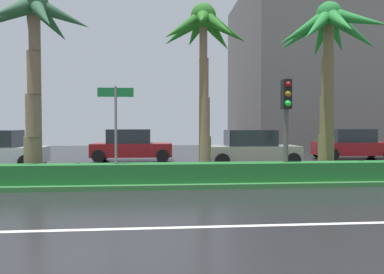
{
  "coord_description": "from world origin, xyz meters",
  "views": [
    {
      "loc": [
        1.44,
        -4.94,
        1.97
      ],
      "look_at": [
        2.84,
        11.04,
        1.43
      ],
      "focal_mm": 34.26,
      "sensor_mm": 36.0,
      "label": 1
    }
  ],
  "objects_px": {
    "street_name_sign": "(116,121)",
    "car_in_traffic_third": "(252,149)",
    "car_in_traffic_second": "(131,146)",
    "palm_tree_centre_right": "(328,42)",
    "palm_tree_centre_left": "(34,37)",
    "palm_tree_centre": "(204,38)",
    "traffic_signal_median_right": "(286,110)",
    "car_in_traffic_fourth": "(352,145)"
  },
  "relations": [
    {
      "from": "street_name_sign",
      "to": "car_in_traffic_third",
      "type": "bearing_deg",
      "value": 44.84
    },
    {
      "from": "palm_tree_centre",
      "to": "palm_tree_centre_left",
      "type": "bearing_deg",
      "value": -173.52
    },
    {
      "from": "palm_tree_centre_left",
      "to": "car_in_traffic_fourth",
      "type": "height_order",
      "value": "palm_tree_centre_left"
    },
    {
      "from": "street_name_sign",
      "to": "car_in_traffic_second",
      "type": "height_order",
      "value": "street_name_sign"
    },
    {
      "from": "palm_tree_centre",
      "to": "street_name_sign",
      "type": "distance_m",
      "value": 4.5
    },
    {
      "from": "street_name_sign",
      "to": "car_in_traffic_third",
      "type": "height_order",
      "value": "street_name_sign"
    },
    {
      "from": "palm_tree_centre_left",
      "to": "palm_tree_centre_right",
      "type": "bearing_deg",
      "value": 2.53
    },
    {
      "from": "palm_tree_centre_left",
      "to": "car_in_traffic_fourth",
      "type": "relative_size",
      "value": 1.44
    },
    {
      "from": "car_in_traffic_second",
      "to": "car_in_traffic_fourth",
      "type": "height_order",
      "value": "same"
    },
    {
      "from": "traffic_signal_median_right",
      "to": "palm_tree_centre_left",
      "type": "bearing_deg",
      "value": 174.03
    },
    {
      "from": "car_in_traffic_fourth",
      "to": "street_name_sign",
      "type": "bearing_deg",
      "value": -145.14
    },
    {
      "from": "traffic_signal_median_right",
      "to": "palm_tree_centre",
      "type": "bearing_deg",
      "value": 149.45
    },
    {
      "from": "palm_tree_centre_left",
      "to": "palm_tree_centre",
      "type": "bearing_deg",
      "value": 6.48
    },
    {
      "from": "street_name_sign",
      "to": "car_in_traffic_third",
      "type": "relative_size",
      "value": 0.7
    },
    {
      "from": "palm_tree_centre_right",
      "to": "car_in_traffic_third",
      "type": "height_order",
      "value": "palm_tree_centre_right"
    },
    {
      "from": "palm_tree_centre",
      "to": "car_in_traffic_third",
      "type": "relative_size",
      "value": 1.43
    },
    {
      "from": "car_in_traffic_fourth",
      "to": "palm_tree_centre_right",
      "type": "bearing_deg",
      "value": -124.31
    },
    {
      "from": "palm_tree_centre_right",
      "to": "street_name_sign",
      "type": "distance_m",
      "value": 8.15
    },
    {
      "from": "palm_tree_centre_right",
      "to": "traffic_signal_median_right",
      "type": "relative_size",
      "value": 1.87
    },
    {
      "from": "car_in_traffic_second",
      "to": "car_in_traffic_fourth",
      "type": "bearing_deg",
      "value": -0.08
    },
    {
      "from": "palm_tree_centre_left",
      "to": "palm_tree_centre",
      "type": "relative_size",
      "value": 1.01
    },
    {
      "from": "traffic_signal_median_right",
      "to": "car_in_traffic_third",
      "type": "xyz_separation_m",
      "value": [
        0.3,
        5.59,
        -1.64
      ]
    },
    {
      "from": "palm_tree_centre",
      "to": "car_in_traffic_fourth",
      "type": "bearing_deg",
      "value": 36.44
    },
    {
      "from": "palm_tree_centre",
      "to": "car_in_traffic_fourth",
      "type": "distance_m",
      "value": 12.46
    },
    {
      "from": "palm_tree_centre_left",
      "to": "palm_tree_centre",
      "type": "xyz_separation_m",
      "value": [
        5.65,
        0.64,
        0.24
      ]
    },
    {
      "from": "car_in_traffic_second",
      "to": "palm_tree_centre_right",
      "type": "bearing_deg",
      "value": -43.03
    },
    {
      "from": "palm_tree_centre_left",
      "to": "street_name_sign",
      "type": "height_order",
      "value": "palm_tree_centre_left"
    },
    {
      "from": "palm_tree_centre",
      "to": "car_in_traffic_second",
      "type": "relative_size",
      "value": 1.43
    },
    {
      "from": "palm_tree_centre_left",
      "to": "car_in_traffic_fourth",
      "type": "bearing_deg",
      "value": 26.75
    },
    {
      "from": "car_in_traffic_third",
      "to": "traffic_signal_median_right",
      "type": "bearing_deg",
      "value": -93.1
    },
    {
      "from": "traffic_signal_median_right",
      "to": "car_in_traffic_third",
      "type": "relative_size",
      "value": 0.78
    },
    {
      "from": "car_in_traffic_second",
      "to": "car_in_traffic_third",
      "type": "xyz_separation_m",
      "value": [
        5.97,
        -2.89,
        0.0
      ]
    },
    {
      "from": "palm_tree_centre_right",
      "to": "car_in_traffic_second",
      "type": "height_order",
      "value": "palm_tree_centre_right"
    },
    {
      "from": "palm_tree_centre_right",
      "to": "palm_tree_centre_left",
      "type": "bearing_deg",
      "value": -177.47
    },
    {
      "from": "palm_tree_centre_left",
      "to": "car_in_traffic_third",
      "type": "height_order",
      "value": "palm_tree_centre_left"
    },
    {
      "from": "palm_tree_centre",
      "to": "car_in_traffic_second",
      "type": "xyz_separation_m",
      "value": [
        -3.13,
        6.98,
        -4.25
      ]
    },
    {
      "from": "palm_tree_centre",
      "to": "palm_tree_centre_right",
      "type": "relative_size",
      "value": 0.98
    },
    {
      "from": "traffic_signal_median_right",
      "to": "street_name_sign",
      "type": "distance_m",
      "value": 5.48
    },
    {
      "from": "palm_tree_centre_left",
      "to": "car_in_traffic_fourth",
      "type": "xyz_separation_m",
      "value": [
        15.08,
        7.6,
        -4.01
      ]
    },
    {
      "from": "car_in_traffic_second",
      "to": "car_in_traffic_third",
      "type": "distance_m",
      "value": 6.64
    },
    {
      "from": "palm_tree_centre",
      "to": "traffic_signal_median_right",
      "type": "distance_m",
      "value": 3.94
    },
    {
      "from": "palm_tree_centre_left",
      "to": "car_in_traffic_second",
      "type": "height_order",
      "value": "palm_tree_centre_left"
    }
  ]
}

